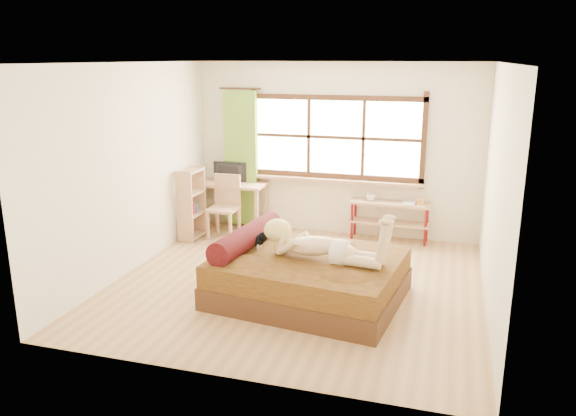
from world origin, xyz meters
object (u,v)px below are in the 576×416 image
(bed, at_px, (305,275))
(woman, at_px, (321,233))
(chair, at_px, (225,202))
(kitten, at_px, (253,238))
(desk, at_px, (228,189))
(bookshelf, at_px, (191,203))
(pipe_shelf, at_px, (390,212))

(bed, height_order, woman, woman)
(woman, distance_m, chair, 2.88)
(woman, relative_size, chair, 1.49)
(kitten, bearing_deg, bed, -0.67)
(woman, xyz_separation_m, desk, (-2.12, 2.39, -0.16))
(bed, distance_m, bookshelf, 2.86)
(kitten, height_order, chair, chair)
(pipe_shelf, bearing_deg, desk, -175.18)
(bed, relative_size, woman, 1.56)
(bed, height_order, pipe_shelf, bed)
(bed, xyz_separation_m, pipe_shelf, (0.72, 2.46, 0.17))
(kitten, bearing_deg, pipe_shelf, 66.88)
(bed, relative_size, desk, 1.82)
(kitten, distance_m, bookshelf, 2.28)
(bed, bearing_deg, woman, -8.41)
(bed, relative_size, bookshelf, 2.07)
(woman, relative_size, bookshelf, 1.33)
(kitten, bearing_deg, bookshelf, 142.20)
(kitten, bearing_deg, desk, 126.47)
(pipe_shelf, bearing_deg, woman, -99.38)
(desk, relative_size, chair, 1.28)
(chair, distance_m, pipe_shelf, 2.59)
(desk, bearing_deg, bed, -51.08)
(desk, distance_m, bookshelf, 0.73)
(chair, xyz_separation_m, bookshelf, (-0.46, -0.27, 0.02))
(woman, height_order, chair, woman)
(desk, xyz_separation_m, bookshelf, (-0.36, -0.63, -0.12))
(chair, bearing_deg, bookshelf, -150.03)
(kitten, relative_size, pipe_shelf, 0.25)
(woman, xyz_separation_m, pipe_shelf, (0.52, 2.51, -0.38))
(desk, bearing_deg, chair, -75.13)
(bed, relative_size, kitten, 7.29)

